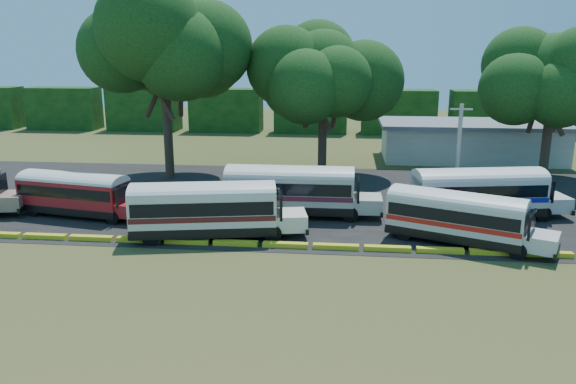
# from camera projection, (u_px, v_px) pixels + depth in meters

# --- Properties ---
(ground) EXTENTS (160.00, 160.00, 0.00)m
(ground) POSITION_uv_depth(u_px,v_px,m) (258.00, 252.00, 32.51)
(ground) COLOR #304416
(ground) RESTS_ON ground
(asphalt_strip) EXTENTS (64.00, 24.00, 0.02)m
(asphalt_strip) POSITION_uv_depth(u_px,v_px,m) (294.00, 199.00, 43.97)
(asphalt_strip) COLOR black
(asphalt_strip) RESTS_ON ground
(curb) EXTENTS (53.70, 0.45, 0.30)m
(curb) POSITION_uv_depth(u_px,v_px,m) (260.00, 244.00, 33.43)
(curb) COLOR gold
(curb) RESTS_ON ground
(terminal_building) EXTENTS (19.00, 9.00, 4.00)m
(terminal_building) POSITION_uv_depth(u_px,v_px,m) (470.00, 141.00, 59.10)
(terminal_building) COLOR beige
(terminal_building) RESTS_ON ground
(treeline_backdrop) EXTENTS (130.00, 4.00, 6.00)m
(treeline_backdrop) POSITION_uv_depth(u_px,v_px,m) (311.00, 111.00, 78.00)
(treeline_backdrop) COLOR black
(treeline_backdrop) RESTS_ON ground
(bus_red) EXTENTS (9.79, 4.11, 3.13)m
(bus_red) POSITION_uv_depth(u_px,v_px,m) (76.00, 191.00, 39.11)
(bus_red) COLOR black
(bus_red) RESTS_ON ground
(bus_cream_west) EXTENTS (11.13, 4.67, 3.56)m
(bus_cream_west) POSITION_uv_depth(u_px,v_px,m) (208.00, 207.00, 34.51)
(bus_cream_west) COLOR black
(bus_cream_west) RESTS_ON ground
(bus_cream_east) EXTENTS (10.92, 2.81, 3.59)m
(bus_cream_east) POSITION_uv_depth(u_px,v_px,m) (293.00, 188.00, 39.13)
(bus_cream_east) COLOR black
(bus_cream_east) RESTS_ON ground
(bus_white_red) EXTENTS (9.89, 6.16, 3.21)m
(bus_white_red) POSITION_uv_depth(u_px,v_px,m) (459.00, 215.00, 33.53)
(bus_white_red) COLOR black
(bus_white_red) RESTS_ON ground
(bus_white_blue) EXTENTS (11.14, 4.65, 3.56)m
(bus_white_blue) POSITION_uv_depth(u_px,v_px,m) (482.00, 190.00, 38.53)
(bus_white_blue) COLOR black
(bus_white_blue) RESTS_ON ground
(tree_west) EXTENTS (11.67, 11.67, 16.35)m
(tree_west) POSITION_uv_depth(u_px,v_px,m) (163.00, 42.00, 48.46)
(tree_west) COLOR #36281B
(tree_west) RESTS_ON ground
(tree_center) EXTENTS (9.60, 9.60, 13.17)m
(tree_center) POSITION_uv_depth(u_px,v_px,m) (323.00, 70.00, 50.43)
(tree_center) COLOR #36281B
(tree_center) RESTS_ON ground
(tree_east) EXTENTS (8.96, 8.96, 12.79)m
(tree_east) POSITION_uv_depth(u_px,v_px,m) (554.00, 73.00, 48.13)
(tree_east) COLOR #36281B
(tree_east) RESTS_ON ground
(utility_pole) EXTENTS (1.60, 0.30, 7.56)m
(utility_pole) POSITION_uv_depth(u_px,v_px,m) (458.00, 154.00, 41.50)
(utility_pole) COLOR gray
(utility_pole) RESTS_ON ground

